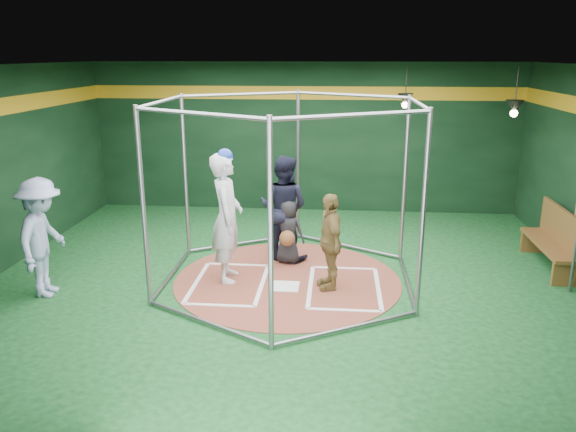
# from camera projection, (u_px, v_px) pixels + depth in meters

# --- Properties ---
(room_shell) EXTENTS (10.10, 9.10, 3.53)m
(room_shell) POSITION_uv_depth(u_px,v_px,m) (287.00, 178.00, 8.98)
(room_shell) COLOR #0D3A16
(room_shell) RESTS_ON ground
(clay_disc) EXTENTS (3.80, 3.80, 0.01)m
(clay_disc) POSITION_uv_depth(u_px,v_px,m) (287.00, 280.00, 9.46)
(clay_disc) COLOR brown
(clay_disc) RESTS_ON ground
(home_plate) EXTENTS (0.43, 0.43, 0.01)m
(home_plate) POSITION_uv_depth(u_px,v_px,m) (286.00, 286.00, 9.17)
(home_plate) COLOR white
(home_plate) RESTS_ON clay_disc
(batter_box_left) EXTENTS (1.17, 1.77, 0.01)m
(batter_box_left) POSITION_uv_depth(u_px,v_px,m) (229.00, 283.00, 9.29)
(batter_box_left) COLOR white
(batter_box_left) RESTS_ON clay_disc
(batter_box_right) EXTENTS (1.17, 1.77, 0.01)m
(batter_box_right) POSITION_uv_depth(u_px,v_px,m) (344.00, 287.00, 9.13)
(batter_box_right) COLOR white
(batter_box_right) RESTS_ON clay_disc
(batting_cage) EXTENTS (4.05, 4.67, 3.00)m
(batting_cage) POSITION_uv_depth(u_px,v_px,m) (287.00, 194.00, 9.04)
(batting_cage) COLOR gray
(batting_cage) RESTS_ON ground
(pendant_lamp_near) EXTENTS (0.34, 0.34, 0.90)m
(pendant_lamp_near) POSITION_uv_depth(u_px,v_px,m) (405.00, 99.00, 11.95)
(pendant_lamp_near) COLOR black
(pendant_lamp_near) RESTS_ON room_shell
(pendant_lamp_far) EXTENTS (0.34, 0.34, 0.90)m
(pendant_lamp_far) POSITION_uv_depth(u_px,v_px,m) (515.00, 107.00, 10.26)
(pendant_lamp_far) COLOR black
(pendant_lamp_far) RESTS_ON room_shell
(batter_figure) EXTENTS (0.60, 0.84, 2.22)m
(batter_figure) POSITION_uv_depth(u_px,v_px,m) (227.00, 217.00, 9.19)
(batter_figure) COLOR silver
(batter_figure) RESTS_ON clay_disc
(visitor_leopard) EXTENTS (0.60, 0.99, 1.57)m
(visitor_leopard) POSITION_uv_depth(u_px,v_px,m) (330.00, 241.00, 8.94)
(visitor_leopard) COLOR #A18545
(visitor_leopard) RESTS_ON clay_disc
(catcher_figure) EXTENTS (0.65, 0.65, 1.17)m
(catcher_figure) POSITION_uv_depth(u_px,v_px,m) (288.00, 232.00, 10.07)
(catcher_figure) COLOR black
(catcher_figure) RESTS_ON clay_disc
(umpire) EXTENTS (1.11, 0.98, 1.93)m
(umpire) POSITION_uv_depth(u_px,v_px,m) (283.00, 208.00, 10.21)
(umpire) COLOR black
(umpire) RESTS_ON clay_disc
(bystander_blue) EXTENTS (0.78, 1.26, 1.88)m
(bystander_blue) POSITION_uv_depth(u_px,v_px,m) (43.00, 238.00, 8.66)
(bystander_blue) COLOR #96A5C6
(bystander_blue) RESTS_ON ground
(dugout_bench) EXTENTS (0.43, 1.85, 1.08)m
(dugout_bench) POSITION_uv_depth(u_px,v_px,m) (555.00, 238.00, 9.86)
(dugout_bench) COLOR brown
(dugout_bench) RESTS_ON ground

